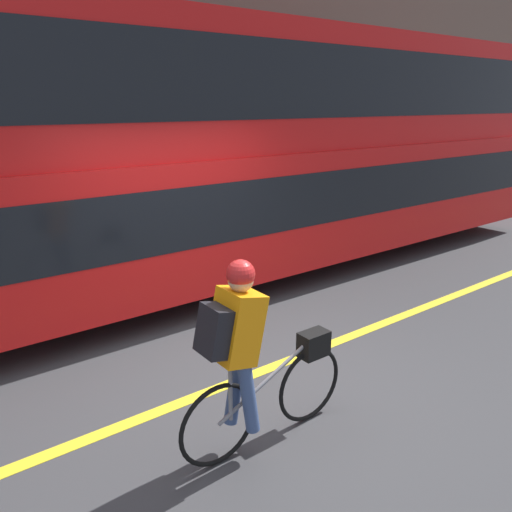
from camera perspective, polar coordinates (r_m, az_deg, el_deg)
name	(u,v)px	position (r m, az deg, el deg)	size (l,w,h in m)	color
ground_plane	(254,384)	(5.14, -0.28, -14.38)	(80.00, 80.00, 0.00)	#38383A
road_center_line	(245,377)	(5.24, -1.23, -13.70)	(50.00, 0.14, 0.01)	yellow
sidewalk_curb	(70,248)	(9.99, -20.44, 0.91)	(60.00, 2.26, 0.15)	#A8A399
building_facade	(22,3)	(11.02, -25.19, 24.69)	(60.00, 0.30, 8.82)	brown
bus	(283,142)	(8.31, 3.15, 12.91)	(10.99, 2.60, 3.72)	black
cyclist_on_bike	(250,351)	(3.88, -0.70, -10.81)	(1.63, 0.32, 1.62)	black
trash_bin	(324,187)	(13.09, 7.80, 7.81)	(0.54, 0.54, 0.88)	#262628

